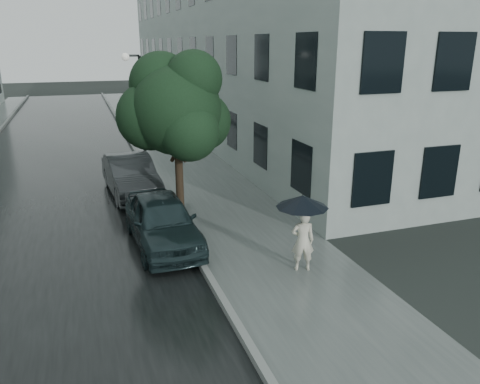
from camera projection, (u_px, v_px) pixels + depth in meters
name	position (u px, v px, depth m)	size (l,w,h in m)	color
ground	(280.00, 276.00, 10.65)	(120.00, 120.00, 0.00)	black
sidewalk	(181.00, 158.00, 21.54)	(3.50, 60.00, 0.01)	slate
kerb_near	(140.00, 159.00, 20.95)	(0.15, 60.00, 0.15)	slate
asphalt_road	(58.00, 168.00, 19.89)	(6.85, 60.00, 0.00)	black
building_near	(236.00, 52.00, 28.53)	(7.02, 36.00, 9.00)	#95A29C
pedestrian	(303.00, 241.00, 10.75)	(0.53, 0.35, 1.46)	beige
umbrella	(302.00, 201.00, 10.46)	(1.38, 1.38, 0.94)	black
street_tree	(176.00, 109.00, 13.15)	(3.30, 3.00, 4.92)	#332619
lamp_post	(138.00, 103.00, 19.37)	(0.85, 0.32, 4.69)	black
car_near	(162.00, 221.00, 12.13)	(1.58, 3.92, 1.34)	#1A2A2C
car_far	(131.00, 176.00, 16.17)	(1.44, 4.13, 1.36)	#262A2C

